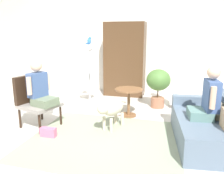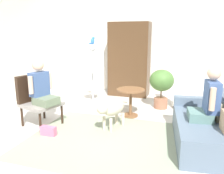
{
  "view_description": "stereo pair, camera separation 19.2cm",
  "coord_description": "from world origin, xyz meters",
  "px_view_note": "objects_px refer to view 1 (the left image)",
  "views": [
    {
      "loc": [
        0.92,
        -3.5,
        1.71
      ],
      "look_at": [
        -0.08,
        0.26,
        0.8
      ],
      "focal_mm": 37.26,
      "sensor_mm": 36.0,
      "label": 1
    },
    {
      "loc": [
        1.11,
        -3.45,
        1.71
      ],
      "look_at": [
        -0.08,
        0.26,
        0.8
      ],
      "focal_mm": 37.26,
      "sensor_mm": 36.0,
      "label": 2
    }
  ],
  "objects_px": {
    "person_on_armchair": "(40,87)",
    "parrot": "(89,41)",
    "potted_plant": "(158,83)",
    "dog": "(112,109)",
    "round_end_table": "(129,97)",
    "person_on_couch": "(208,98)",
    "couch": "(207,126)",
    "handbag": "(48,132)",
    "armchair": "(34,98)",
    "column_lamp": "(175,78)",
    "bird_cage_stand": "(89,74)",
    "armoire_cabinet": "(125,59)"
  },
  "relations": [
    {
      "from": "round_end_table",
      "to": "parrot",
      "type": "distance_m",
      "value": 1.65
    },
    {
      "from": "bird_cage_stand",
      "to": "round_end_table",
      "type": "bearing_deg",
      "value": -27.84
    },
    {
      "from": "couch",
      "to": "bird_cage_stand",
      "type": "height_order",
      "value": "bird_cage_stand"
    },
    {
      "from": "person_on_armchair",
      "to": "parrot",
      "type": "height_order",
      "value": "parrot"
    },
    {
      "from": "person_on_couch",
      "to": "dog",
      "type": "height_order",
      "value": "person_on_couch"
    },
    {
      "from": "parrot",
      "to": "handbag",
      "type": "distance_m",
      "value": 2.4
    },
    {
      "from": "person_on_couch",
      "to": "potted_plant",
      "type": "distance_m",
      "value": 1.85
    },
    {
      "from": "parrot",
      "to": "handbag",
      "type": "relative_size",
      "value": 0.66
    },
    {
      "from": "armoire_cabinet",
      "to": "handbag",
      "type": "distance_m",
      "value": 3.25
    },
    {
      "from": "armchair",
      "to": "column_lamp",
      "type": "relative_size",
      "value": 0.67
    },
    {
      "from": "bird_cage_stand",
      "to": "dog",
      "type": "bearing_deg",
      "value": -55.42
    },
    {
      "from": "bird_cage_stand",
      "to": "armoire_cabinet",
      "type": "bearing_deg",
      "value": 60.99
    },
    {
      "from": "person_on_couch",
      "to": "parrot",
      "type": "xyz_separation_m",
      "value": [
        -2.46,
        1.46,
        0.79
      ]
    },
    {
      "from": "couch",
      "to": "round_end_table",
      "type": "bearing_deg",
      "value": 148.75
    },
    {
      "from": "couch",
      "to": "handbag",
      "type": "xyz_separation_m",
      "value": [
        -2.54,
        -0.48,
        -0.2
      ]
    },
    {
      "from": "parrot",
      "to": "handbag",
      "type": "xyz_separation_m",
      "value": [
        -0.05,
        -1.92,
        -1.45
      ]
    },
    {
      "from": "person_on_armchair",
      "to": "parrot",
      "type": "xyz_separation_m",
      "value": [
        0.39,
        1.55,
        0.77
      ]
    },
    {
      "from": "bird_cage_stand",
      "to": "armoire_cabinet",
      "type": "distance_m",
      "value": 1.31
    },
    {
      "from": "person_on_couch",
      "to": "handbag",
      "type": "bearing_deg",
      "value": -169.64
    },
    {
      "from": "dog",
      "to": "potted_plant",
      "type": "xyz_separation_m",
      "value": [
        0.71,
        1.49,
        0.2
      ]
    },
    {
      "from": "couch",
      "to": "person_on_armchair",
      "type": "distance_m",
      "value": 2.91
    },
    {
      "from": "couch",
      "to": "armchair",
      "type": "distance_m",
      "value": 3.04
    },
    {
      "from": "person_on_armchair",
      "to": "potted_plant",
      "type": "distance_m",
      "value": 2.64
    },
    {
      "from": "armchair",
      "to": "dog",
      "type": "distance_m",
      "value": 1.46
    },
    {
      "from": "round_end_table",
      "to": "parrot",
      "type": "bearing_deg",
      "value": 151.79
    },
    {
      "from": "person_on_couch",
      "to": "parrot",
      "type": "relative_size",
      "value": 4.6
    },
    {
      "from": "armoire_cabinet",
      "to": "parrot",
      "type": "bearing_deg",
      "value": -118.36
    },
    {
      "from": "person_on_armchair",
      "to": "potted_plant",
      "type": "relative_size",
      "value": 0.9
    },
    {
      "from": "parrot",
      "to": "potted_plant",
      "type": "xyz_separation_m",
      "value": [
        1.6,
        0.18,
        -0.95
      ]
    },
    {
      "from": "potted_plant",
      "to": "dog",
      "type": "bearing_deg",
      "value": -115.44
    },
    {
      "from": "person_on_couch",
      "to": "person_on_armchair",
      "type": "distance_m",
      "value": 2.85
    },
    {
      "from": "couch",
      "to": "potted_plant",
      "type": "xyz_separation_m",
      "value": [
        -0.88,
        1.61,
        0.3
      ]
    },
    {
      "from": "armchair",
      "to": "couch",
      "type": "bearing_deg",
      "value": 1.26
    },
    {
      "from": "person_on_armchair",
      "to": "dog",
      "type": "xyz_separation_m",
      "value": [
        1.28,
        0.23,
        -0.38
      ]
    },
    {
      "from": "couch",
      "to": "parrot",
      "type": "xyz_separation_m",
      "value": [
        -2.48,
        1.43,
        1.25
      ]
    },
    {
      "from": "person_on_armchair",
      "to": "parrot",
      "type": "relative_size",
      "value": 4.52
    },
    {
      "from": "person_on_couch",
      "to": "parrot",
      "type": "height_order",
      "value": "parrot"
    },
    {
      "from": "couch",
      "to": "person_on_couch",
      "type": "height_order",
      "value": "person_on_couch"
    },
    {
      "from": "parrot",
      "to": "person_on_couch",
      "type": "bearing_deg",
      "value": -30.66
    },
    {
      "from": "dog",
      "to": "parrot",
      "type": "distance_m",
      "value": 1.96
    },
    {
      "from": "person_on_couch",
      "to": "round_end_table",
      "type": "bearing_deg",
      "value": 147.57
    },
    {
      "from": "dog",
      "to": "column_lamp",
      "type": "bearing_deg",
      "value": 56.48
    },
    {
      "from": "person_on_armchair",
      "to": "round_end_table",
      "type": "height_order",
      "value": "person_on_armchair"
    },
    {
      "from": "potted_plant",
      "to": "armoire_cabinet",
      "type": "relative_size",
      "value": 0.45
    },
    {
      "from": "armchair",
      "to": "bird_cage_stand",
      "type": "distance_m",
      "value": 1.61
    },
    {
      "from": "person_on_armchair",
      "to": "round_end_table",
      "type": "relative_size",
      "value": 1.39
    },
    {
      "from": "dog",
      "to": "parrot",
      "type": "xyz_separation_m",
      "value": [
        -0.89,
        1.32,
        1.15
      ]
    },
    {
      "from": "column_lamp",
      "to": "armchair",
      "type": "bearing_deg",
      "value": -144.23
    },
    {
      "from": "potted_plant",
      "to": "armoire_cabinet",
      "type": "distance_m",
      "value": 1.43
    },
    {
      "from": "armchair",
      "to": "column_lamp",
      "type": "height_order",
      "value": "column_lamp"
    }
  ]
}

